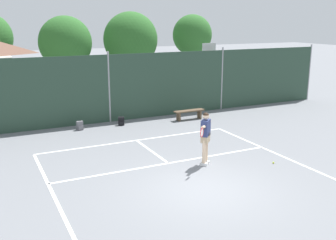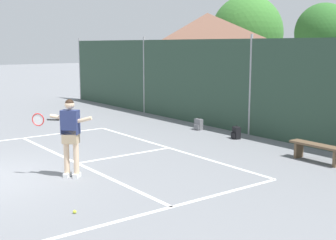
% 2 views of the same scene
% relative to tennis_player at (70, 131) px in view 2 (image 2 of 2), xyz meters
% --- Properties ---
extents(court_markings, '(8.30, 11.10, 0.01)m').
position_rel_tennis_player_xyz_m(court_markings, '(-1.08, -1.16, -1.11)').
color(court_markings, white).
rests_on(court_markings, ground).
extents(chainlink_fence, '(26.09, 0.09, 3.44)m').
position_rel_tennis_player_xyz_m(chainlink_fence, '(-1.08, 7.20, 0.54)').
color(chainlink_fence, '#284233').
rests_on(chainlink_fence, ground).
extents(clubhouse_building, '(6.61, 4.65, 4.68)m').
position_rel_tennis_player_xyz_m(clubhouse_building, '(-8.22, 11.55, 1.31)').
color(clubhouse_building, silver).
rests_on(clubhouse_building, ground).
extents(tennis_player, '(1.04, 1.07, 1.85)m').
position_rel_tennis_player_xyz_m(tennis_player, '(0.00, 0.00, 0.00)').
color(tennis_player, silver).
rests_on(tennis_player, ground).
extents(tennis_ball, '(0.07, 0.07, 0.07)m').
position_rel_tennis_player_xyz_m(tennis_ball, '(2.21, -0.97, -1.08)').
color(tennis_ball, '#CCE033').
rests_on(tennis_ball, ground).
extents(backpack_grey, '(0.30, 0.27, 0.46)m').
position_rel_tennis_player_xyz_m(backpack_grey, '(-2.80, 6.35, -0.92)').
color(backpack_grey, slate).
rests_on(backpack_grey, ground).
extents(backpack_black, '(0.32, 0.30, 0.46)m').
position_rel_tennis_player_xyz_m(backpack_black, '(-0.82, 6.30, -0.92)').
color(backpack_black, black).
rests_on(backpack_black, ground).
extents(courtside_bench, '(1.60, 0.36, 0.48)m').
position_rel_tennis_player_xyz_m(courtside_bench, '(2.62, 5.85, -0.75)').
color(courtside_bench, brown).
rests_on(courtside_bench, ground).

